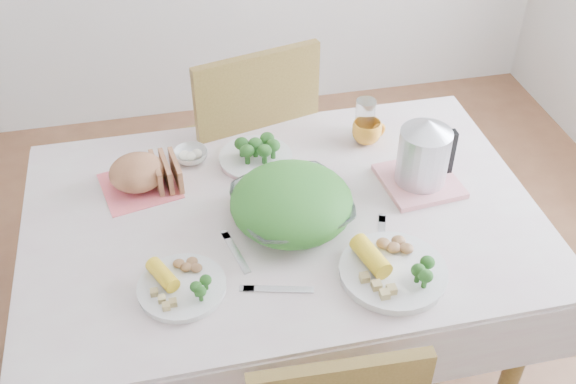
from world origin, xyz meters
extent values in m
plane|color=brown|center=(0.00, 0.00, 0.00)|extent=(3.60, 3.60, 0.00)
cube|color=brown|center=(0.00, 0.00, 0.38)|extent=(1.40, 0.90, 0.75)
cube|color=beige|center=(0.00, 0.00, 0.76)|extent=(1.50, 1.00, 0.01)
cube|color=brown|center=(-0.04, 0.66, 0.47)|extent=(0.57, 0.57, 1.04)
imported|color=white|center=(0.02, -0.04, 0.80)|extent=(0.38, 0.38, 0.08)
cylinder|color=white|center=(-0.32, -0.24, 0.77)|extent=(0.26, 0.26, 0.02)
cylinder|color=white|center=(0.23, -0.31, 0.77)|extent=(0.31, 0.31, 0.02)
cylinder|color=beige|center=(-0.03, 0.26, 0.77)|extent=(0.31, 0.31, 0.02)
cube|color=#EA5E64|center=(-0.41, 0.21, 0.76)|extent=(0.26, 0.26, 0.00)
ellipsoid|color=#935C39|center=(-0.41, 0.21, 0.82)|extent=(0.22, 0.21, 0.10)
imported|color=white|center=(-0.24, 0.31, 0.78)|extent=(0.15, 0.15, 0.03)
imported|color=orange|center=(0.35, 0.29, 0.80)|extent=(0.12, 0.12, 0.08)
cylinder|color=white|center=(0.35, 0.34, 0.83)|extent=(0.09, 0.09, 0.13)
cube|color=pink|center=(0.44, 0.04, 0.77)|extent=(0.25, 0.25, 0.02)
cylinder|color=#B2B5BA|center=(0.44, 0.04, 0.88)|extent=(0.17, 0.17, 0.22)
cube|color=silver|center=(-0.16, -0.14, 0.76)|extent=(0.06, 0.17, 0.00)
cube|color=silver|center=(0.25, -0.16, 0.76)|extent=(0.08, 0.17, 0.00)
cube|color=silver|center=(-0.07, -0.29, 0.76)|extent=(0.18, 0.07, 0.00)
camera|label=1|loc=(-0.30, -1.45, 2.08)|focal=42.00mm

